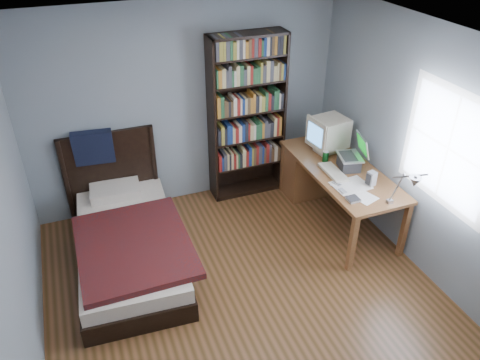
% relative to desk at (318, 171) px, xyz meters
% --- Properties ---
extents(room, '(4.20, 4.24, 2.50)m').
position_rel_desk_xyz_m(room, '(-1.48, -1.42, 0.83)').
color(room, '#4C3216').
rests_on(room, ground).
extents(desk, '(0.75, 1.76, 0.73)m').
position_rel_desk_xyz_m(desk, '(0.00, 0.00, 0.00)').
color(desk, brown).
rests_on(desk, floor).
extents(crt_monitor, '(0.43, 0.40, 0.45)m').
position_rel_desk_xyz_m(crt_monitor, '(0.04, -0.08, 0.56)').
color(crt_monitor, '#C0B79F').
rests_on(crt_monitor, desk).
extents(laptop, '(0.38, 0.37, 0.39)m').
position_rel_desk_xyz_m(laptop, '(0.09, -0.52, 0.42)').
color(laptop, '#2D2D30').
rests_on(laptop, desk).
extents(desk_lamp, '(0.22, 0.49, 0.58)m').
position_rel_desk_xyz_m(desk_lamp, '(-0.03, -1.63, 0.78)').
color(desk_lamp, '#99999E').
rests_on(desk_lamp, desk).
extents(keyboard, '(0.18, 0.44, 0.04)m').
position_rel_desk_xyz_m(keyboard, '(-0.15, -0.57, 0.32)').
color(keyboard, beige).
rests_on(keyboard, desk).
extents(speaker, '(0.10, 0.10, 0.16)m').
position_rel_desk_xyz_m(speaker, '(0.11, -0.92, 0.39)').
color(speaker, gray).
rests_on(speaker, desk).
extents(soda_can, '(0.07, 0.07, 0.13)m').
position_rel_desk_xyz_m(soda_can, '(-0.10, -0.29, 0.37)').
color(soda_can, '#0B3A07').
rests_on(soda_can, desk).
extents(mouse, '(0.06, 0.11, 0.04)m').
position_rel_desk_xyz_m(mouse, '(-0.04, -0.20, 0.33)').
color(mouse, silver).
rests_on(mouse, desk).
extents(phone_silver, '(0.09, 0.11, 0.02)m').
position_rel_desk_xyz_m(phone_silver, '(-0.23, -0.78, 0.32)').
color(phone_silver, silver).
rests_on(phone_silver, desk).
extents(phone_grey, '(0.05, 0.10, 0.02)m').
position_rel_desk_xyz_m(phone_grey, '(-0.25, -0.93, 0.32)').
color(phone_grey, gray).
rests_on(phone_grey, desk).
extents(external_drive, '(0.12, 0.12, 0.02)m').
position_rel_desk_xyz_m(external_drive, '(-0.24, -1.10, 0.32)').
color(external_drive, gray).
rests_on(external_drive, desk).
extents(bookshelf, '(0.94, 0.30, 2.10)m').
position_rel_desk_xyz_m(bookshelf, '(-0.77, 0.52, 0.63)').
color(bookshelf, black).
rests_on(bookshelf, floor).
extents(bed, '(1.18, 2.16, 1.16)m').
position_rel_desk_xyz_m(bed, '(-2.48, -0.29, -0.17)').
color(bed, black).
rests_on(bed, floor).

